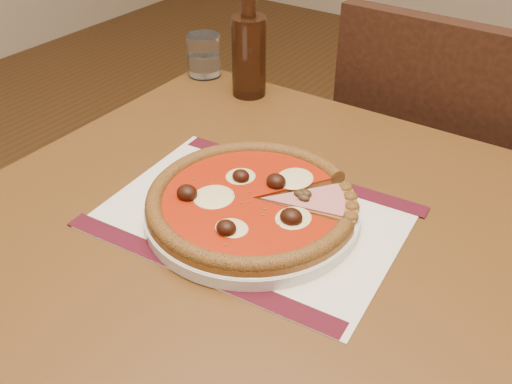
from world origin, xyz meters
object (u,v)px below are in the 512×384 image
Objects in this scene: plate at (252,211)px; water_glass at (204,55)px; pizza at (252,200)px; bottle at (249,52)px; table at (249,268)px; chair_far at (438,180)px.

water_glass is (-0.37, 0.35, 0.03)m from plate.
bottle is (-0.24, 0.33, 0.06)m from pizza.
table is 3.64× the size of bottle.
chair_far is 10.62× the size of water_glass.
chair_far is at bearing 37.94° from bottle.
chair_far is at bearing 26.98° from water_glass.
table is 0.62m from chair_far.
water_glass reaches higher than plate.
plate is 3.52× the size of water_glass.
pizza reaches higher than table.
water_glass is 0.39× the size of bottle.
plate is at bearing -54.04° from bottle.
pizza is at bearing 81.73° from chair_far.
plate is at bearing 81.75° from chair_far.
water_glass is 0.14m from bottle.
bottle is at bearing -9.99° from water_glass.
water_glass is at bearing 135.94° from table.
pizza is at bearing -54.08° from bottle.
pizza is at bearing 5.74° from table.
pizza is 0.41m from bottle.
water_glass is at bearing 136.53° from plate.
chair_far is 0.59m from water_glass.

